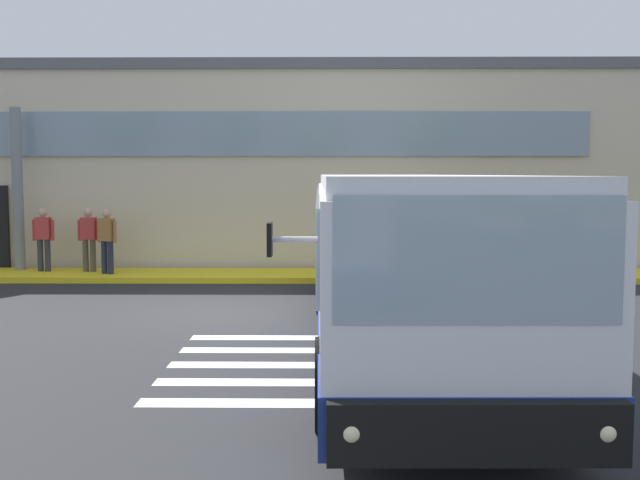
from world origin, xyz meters
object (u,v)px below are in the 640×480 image
at_px(passenger_near_column, 43,236).
at_px(passenger_at_curb_edge, 107,238).
at_px(bus_main_foreground, 400,262).
at_px(entry_support_column, 18,189).
at_px(passenger_by_doorway, 89,235).
at_px(safety_bollard_yellow, 336,267).

distance_m(passenger_near_column, passenger_at_curb_edge, 1.89).
height_order(bus_main_foreground, passenger_near_column, bus_main_foreground).
xyz_separation_m(entry_support_column, bus_main_foreground, (9.44, -8.27, -0.98)).
bearing_deg(passenger_by_doorway, passenger_at_curb_edge, -38.30).
bearing_deg(passenger_at_curb_edge, entry_support_column, 161.37).
xyz_separation_m(bus_main_foreground, passenger_near_column, (-8.64, 7.87, -0.26)).
distance_m(entry_support_column, passenger_near_column, 1.52).
xyz_separation_m(passenger_near_column, passenger_by_doorway, (1.21, -0.01, 0.03)).
bearing_deg(bus_main_foreground, passenger_near_column, 137.64).
bearing_deg(passenger_at_curb_edge, bus_main_foreground, -47.30).
bearing_deg(passenger_near_column, passenger_at_curb_edge, -15.03).
xyz_separation_m(entry_support_column, passenger_by_doorway, (2.01, -0.40, -1.20)).
relative_size(passenger_by_doorway, passenger_at_curb_edge, 1.00).
xyz_separation_m(passenger_near_column, safety_bollard_yellow, (7.70, -1.41, -0.63)).
relative_size(entry_support_column, bus_main_foreground, 0.36).
xyz_separation_m(bus_main_foreground, passenger_at_curb_edge, (-6.81, 7.38, -0.26)).
xyz_separation_m(entry_support_column, passenger_near_column, (0.80, -0.39, -1.24)).
bearing_deg(passenger_near_column, safety_bollard_yellow, -10.35).
height_order(passenger_near_column, safety_bollard_yellow, passenger_near_column).
height_order(bus_main_foreground, passenger_at_curb_edge, bus_main_foreground).
relative_size(bus_main_foreground, passenger_near_column, 7.17).
distance_m(passenger_near_column, passenger_by_doorway, 1.22).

